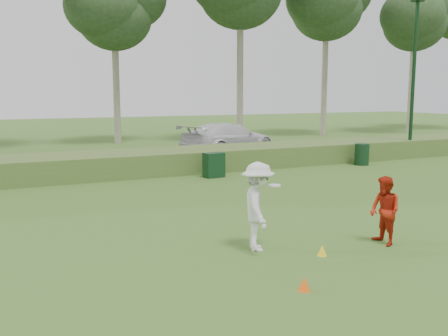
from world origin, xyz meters
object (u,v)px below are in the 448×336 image
player_white (258,207)px  cone_yellow (322,250)px  lamp_post (415,47)px  trash_bin (362,154)px  car_right (228,138)px  utility_cabinet (214,165)px  player_red (385,211)px  cone_orange (304,284)px

player_white → cone_yellow: (1.01, -0.92, -0.83)m
lamp_post → trash_bin: 6.66m
player_white → car_right: player_white is taller
player_white → lamp_post: bearing=-34.4°
player_white → utility_cabinet: size_ratio=1.94×
player_red → utility_cabinet: player_red is taller
player_red → cone_yellow: bearing=-82.3°
trash_bin → car_right: 7.30m
lamp_post → trash_bin: bearing=-164.6°
player_white → player_red: 2.85m
player_white → player_red: (2.71, -0.86, -0.19)m
lamp_post → player_red: lamp_post is taller
trash_bin → car_right: size_ratio=0.17×
lamp_post → player_red: size_ratio=5.37×
lamp_post → player_white: (-14.69, -10.11, -4.65)m
cone_yellow → trash_bin: size_ratio=0.23×
car_right → lamp_post: bearing=-141.7°
lamp_post → utility_cabinet: lamp_post is taller
lamp_post → cone_orange: lamp_post is taller
lamp_post → car_right: lamp_post is taller
utility_cabinet → trash_bin: trash_bin is taller
utility_cabinet → cone_orange: bearing=-113.3°
trash_bin → car_right: (-3.88, 6.17, 0.39)m
car_right → trash_bin: bearing=-167.4°
car_right → cone_orange: bearing=138.4°
lamp_post → car_right: (-8.02, 5.03, -4.70)m
car_right → player_white: bearing=136.7°
player_white → car_right: bearing=-2.7°
lamp_post → car_right: bearing=147.9°
player_red → car_right: bearing=171.8°
lamp_post → utility_cabinet: 12.86m
cone_orange → cone_yellow: (1.38, 1.37, -0.00)m
lamp_post → cone_orange: size_ratio=34.66×
player_red → car_right: 16.48m
cone_yellow → utility_cabinet: size_ratio=0.23×
utility_cabinet → car_right: bearing=52.9°
utility_cabinet → trash_bin: bearing=-5.5°
lamp_post → player_red: 16.95m
cone_yellow → utility_cabinet: utility_cabinet is taller
lamp_post → car_right: size_ratio=1.43×
player_red → lamp_post: bearing=138.2°
utility_cabinet → player_white: bearing=-115.2°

